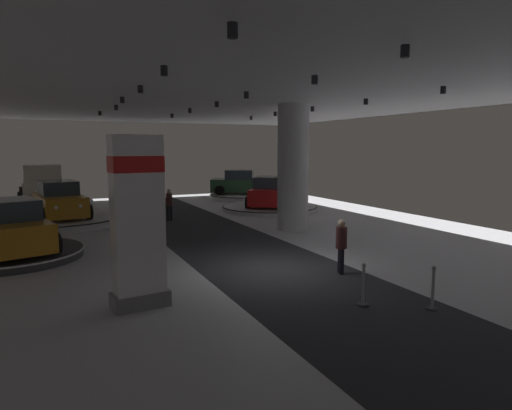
# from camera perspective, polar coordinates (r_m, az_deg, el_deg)

# --- Properties ---
(ground) EXTENTS (24.00, 44.00, 0.06)m
(ground) POSITION_cam_1_polar(r_m,az_deg,el_deg) (13.54, 2.43, -8.28)
(ground) COLOR silver
(ceiling_with_spotlights) EXTENTS (24.00, 44.00, 0.39)m
(ceiling_with_spotlights) POSITION_cam_1_polar(r_m,az_deg,el_deg) (13.18, 2.57, 15.75)
(ceiling_with_spotlights) COLOR silver
(column_right) EXTENTS (1.38, 1.38, 5.50)m
(column_right) POSITION_cam_1_polar(r_m,az_deg,el_deg) (19.70, 4.76, 4.78)
(column_right) COLOR silver
(column_right) RESTS_ON ground
(brand_sign_pylon) EXTENTS (1.33, 0.79, 3.90)m
(brand_sign_pylon) POSITION_cam_1_polar(r_m,az_deg,el_deg) (10.30, -14.92, -1.84)
(brand_sign_pylon) COLOR slate
(brand_sign_pylon) RESTS_ON ground
(display_platform_far_left) EXTENTS (5.61, 5.61, 0.36)m
(display_platform_far_left) POSITION_cam_1_polar(r_m,az_deg,el_deg) (23.08, -23.74, -1.81)
(display_platform_far_left) COLOR silver
(display_platform_far_left) RESTS_ON ground
(display_car_far_left) EXTENTS (2.70, 4.41, 1.71)m
(display_car_far_left) POSITION_cam_1_polar(r_m,az_deg,el_deg) (23.00, -23.87, 0.48)
(display_car_far_left) COLOR #B77519
(display_car_far_left) RESTS_ON display_platform_far_left
(display_platform_deep_right) EXTENTS (4.50, 4.50, 0.36)m
(display_platform_deep_right) POSITION_cam_1_polar(r_m,az_deg,el_deg) (31.65, -1.86, 1.13)
(display_platform_deep_right) COLOR silver
(display_platform_deep_right) RESTS_ON ground
(display_car_deep_right) EXTENTS (4.55, 3.64, 1.71)m
(display_car_deep_right) POSITION_cam_1_polar(r_m,az_deg,el_deg) (31.57, -1.93, 2.80)
(display_car_deep_right) COLOR #2D5638
(display_car_deep_right) RESTS_ON display_platform_deep_right
(display_platform_deep_left) EXTENTS (5.68, 5.68, 0.36)m
(display_platform_deep_left) POSITION_cam_1_polar(r_m,az_deg,el_deg) (29.96, -25.54, 0.06)
(display_platform_deep_left) COLOR silver
(display_platform_deep_left) RESTS_ON ground
(pickup_truck_deep_left) EXTENTS (2.75, 5.36, 2.30)m
(pickup_truck_deep_left) POSITION_cam_1_polar(r_m,az_deg,el_deg) (29.54, -25.65, 2.10)
(pickup_truck_deep_left) COLOR silver
(pickup_truck_deep_left) RESTS_ON display_platform_deep_left
(display_platform_mid_left) EXTENTS (4.54, 4.54, 0.28)m
(display_platform_mid_left) POSITION_cam_1_polar(r_m,az_deg,el_deg) (16.72, -28.89, -5.55)
(display_platform_mid_left) COLOR #333338
(display_platform_mid_left) RESTS_ON ground
(display_car_mid_left) EXTENTS (3.08, 4.53, 1.71)m
(display_car_mid_left) POSITION_cam_1_polar(r_m,az_deg,el_deg) (16.53, -29.06, -2.56)
(display_car_mid_left) COLOR #B77519
(display_car_mid_left) RESTS_ON display_platform_mid_left
(display_platform_far_right) EXTENTS (5.52, 5.52, 0.27)m
(display_platform_far_right) POSITION_cam_1_polar(r_m,az_deg,el_deg) (26.02, 1.75, -0.33)
(display_platform_far_right) COLOR silver
(display_platform_far_right) RESTS_ON ground
(display_car_far_right) EXTENTS (3.91, 4.46, 1.71)m
(display_car_far_right) POSITION_cam_1_polar(r_m,az_deg,el_deg) (25.89, 1.75, 1.60)
(display_car_far_right) COLOR red
(display_car_far_right) RESTS_ON display_platform_far_right
(visitor_walking_near) EXTENTS (0.32, 0.32, 1.59)m
(visitor_walking_near) POSITION_cam_1_polar(r_m,az_deg,el_deg) (22.49, -11.07, 0.27)
(visitor_walking_near) COLOR black
(visitor_walking_near) RESTS_ON ground
(visitor_walking_far) EXTENTS (0.32, 0.32, 1.59)m
(visitor_walking_far) POSITION_cam_1_polar(r_m,az_deg,el_deg) (13.06, 10.87, -4.79)
(visitor_walking_far) COLOR black
(visitor_walking_far) RESTS_ON ground
(stanchion_a) EXTENTS (0.28, 0.28, 1.01)m
(stanchion_a) POSITION_cam_1_polar(r_m,az_deg,el_deg) (15.39, -15.46, -5.11)
(stanchion_a) COLOR #333338
(stanchion_a) RESTS_ON ground
(stanchion_b) EXTENTS (0.28, 0.28, 1.01)m
(stanchion_b) POSITION_cam_1_polar(r_m,az_deg,el_deg) (10.92, 21.70, -10.51)
(stanchion_b) COLOR #333338
(stanchion_b) RESTS_ON ground
(stanchion_c) EXTENTS (0.28, 0.28, 1.01)m
(stanchion_c) POSITION_cam_1_polar(r_m,az_deg,el_deg) (10.72, 13.57, -10.52)
(stanchion_c) COLOR #333338
(stanchion_c) RESTS_ON ground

